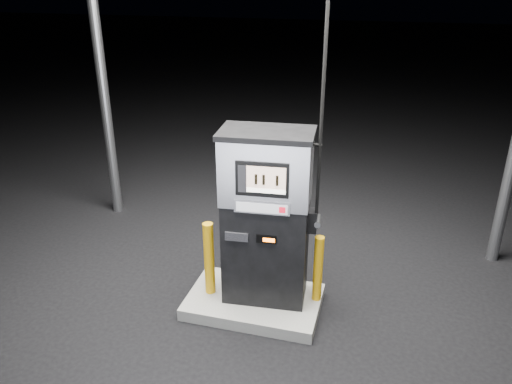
# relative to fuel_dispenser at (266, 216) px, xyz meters

# --- Properties ---
(ground) EXTENTS (80.00, 80.00, 0.00)m
(ground) POSITION_rel_fuel_dispenser_xyz_m (-0.12, -0.09, -1.22)
(ground) COLOR black
(ground) RESTS_ON ground
(pump_island) EXTENTS (1.60, 1.00, 0.15)m
(pump_island) POSITION_rel_fuel_dispenser_xyz_m (-0.12, -0.09, -1.15)
(pump_island) COLOR slate
(pump_island) RESTS_ON ground
(fuel_dispenser) EXTENTS (1.17, 0.71, 4.33)m
(fuel_dispenser) POSITION_rel_fuel_dispenser_xyz_m (0.00, 0.00, 0.00)
(fuel_dispenser) COLOR black
(fuel_dispenser) RESTS_ON pump_island
(bollard_left) EXTENTS (0.15, 0.15, 0.95)m
(bollard_left) POSITION_rel_fuel_dispenser_xyz_m (-0.67, -0.12, -0.60)
(bollard_left) COLOR #DD9C0C
(bollard_left) RESTS_ON pump_island
(bollard_right) EXTENTS (0.12, 0.12, 0.85)m
(bollard_right) POSITION_rel_fuel_dispenser_xyz_m (0.62, 0.08, -0.65)
(bollard_right) COLOR #DD9C0C
(bollard_right) RESTS_ON pump_island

